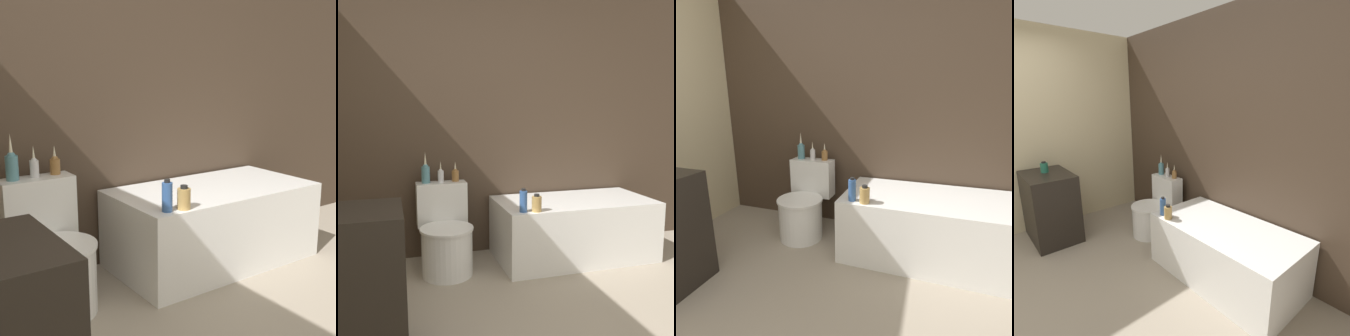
% 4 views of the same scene
% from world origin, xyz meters
% --- Properties ---
extents(wall_back_tiled, '(6.40, 0.06, 2.60)m').
position_xyz_m(wall_back_tiled, '(0.00, 2.22, 1.30)').
color(wall_back_tiled, '#423326').
rests_on(wall_back_tiled, ground_plane).
extents(bathtub, '(1.42, 0.74, 0.55)m').
position_xyz_m(bathtub, '(0.82, 1.80, 0.28)').
color(bathtub, white).
rests_on(bathtub, ground).
extents(toilet, '(0.44, 0.60, 0.73)m').
position_xyz_m(toilet, '(-0.36, 1.81, 0.30)').
color(toilet, white).
rests_on(toilet, ground).
extents(vase_gold, '(0.07, 0.07, 0.27)m').
position_xyz_m(vase_gold, '(-0.49, 2.03, 0.82)').
color(vase_gold, teal).
rests_on(vase_gold, toilet).
extents(vase_silver, '(0.05, 0.05, 0.19)m').
position_xyz_m(vase_silver, '(-0.36, 2.03, 0.79)').
color(vase_silver, silver).
rests_on(vase_silver, toilet).
extents(vase_bronze, '(0.06, 0.06, 0.18)m').
position_xyz_m(vase_bronze, '(-0.23, 2.04, 0.79)').
color(vase_bronze, olive).
rests_on(vase_bronze, toilet).
extents(shampoo_bottle_tall, '(0.06, 0.06, 0.19)m').
position_xyz_m(shampoo_bottle_tall, '(0.23, 1.51, 0.64)').
color(shampoo_bottle_tall, '#335999').
rests_on(shampoo_bottle_tall, bathtub).
extents(shampoo_bottle_short, '(0.08, 0.08, 0.15)m').
position_xyz_m(shampoo_bottle_short, '(0.34, 1.49, 0.61)').
color(shampoo_bottle_short, tan).
rests_on(shampoo_bottle_short, bathtub).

